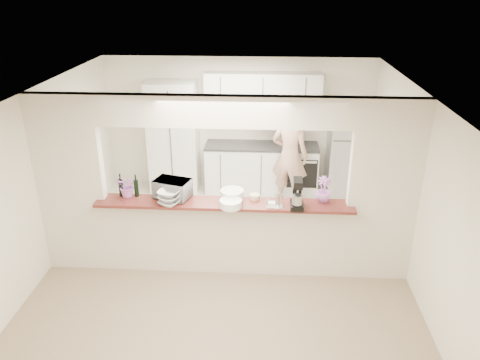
# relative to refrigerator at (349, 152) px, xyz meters

# --- Properties ---
(floor) EXTENTS (6.00, 6.00, 0.00)m
(floor) POSITION_rel_refrigerator_xyz_m (-2.05, -2.65, -0.85)
(floor) COLOR #998968
(floor) RESTS_ON ground
(tile_overlay) EXTENTS (5.00, 2.90, 0.01)m
(tile_overlay) POSITION_rel_refrigerator_xyz_m (-2.05, -1.10, -0.84)
(tile_overlay) COLOR beige
(tile_overlay) RESTS_ON floor
(partition) EXTENTS (5.00, 0.15, 2.50)m
(partition) POSITION_rel_refrigerator_xyz_m (-2.05, -2.65, 0.63)
(partition) COLOR beige
(partition) RESTS_ON floor
(bar_counter) EXTENTS (3.40, 0.38, 1.09)m
(bar_counter) POSITION_rel_refrigerator_xyz_m (-2.05, -2.65, -0.27)
(bar_counter) COLOR beige
(bar_counter) RESTS_ON floor
(kitchen_cabinets) EXTENTS (3.15, 0.62, 2.25)m
(kitchen_cabinets) POSITION_rel_refrigerator_xyz_m (-2.24, 0.07, 0.12)
(kitchen_cabinets) COLOR silver
(kitchen_cabinets) RESTS_ON floor
(refrigerator) EXTENTS (0.75, 0.70, 1.70)m
(refrigerator) POSITION_rel_refrigerator_xyz_m (0.00, 0.00, 0.00)
(refrigerator) COLOR #B4B4B9
(refrigerator) RESTS_ON floor
(flower_left) EXTENTS (0.35, 0.32, 0.31)m
(flower_left) POSITION_rel_refrigerator_xyz_m (-3.35, -2.60, 0.39)
(flower_left) COLOR #DC74CF
(flower_left) RESTS_ON bar_counter
(wine_bottle_a) EXTENTS (0.06, 0.06, 0.32)m
(wine_bottle_a) POSITION_rel_refrigerator_xyz_m (-3.45, -2.58, 0.36)
(wine_bottle_a) COLOR black
(wine_bottle_a) RESTS_ON bar_counter
(wine_bottle_b) EXTENTS (0.06, 0.06, 0.31)m
(wine_bottle_b) POSITION_rel_refrigerator_xyz_m (-3.24, -2.58, 0.36)
(wine_bottle_b) COLOR black
(wine_bottle_b) RESTS_ON bar_counter
(toaster_oven) EXTENTS (0.53, 0.43, 0.26)m
(toaster_oven) POSITION_rel_refrigerator_xyz_m (-2.75, -2.60, 0.37)
(toaster_oven) COLOR #9E9EA3
(toaster_oven) RESTS_ON bar_counter
(serving_bowls) EXTENTS (0.35, 0.35, 0.20)m
(serving_bowls) POSITION_rel_refrigerator_xyz_m (-2.75, -2.82, 0.34)
(serving_bowls) COLOR white
(serving_bowls) RESTS_ON bar_counter
(plate_stack_a) EXTENTS (0.31, 0.31, 0.14)m
(plate_stack_a) POSITION_rel_refrigerator_xyz_m (-1.95, -2.62, 0.31)
(plate_stack_a) COLOR white
(plate_stack_a) RESTS_ON bar_counter
(plate_stack_b) EXTENTS (0.29, 0.29, 0.10)m
(plate_stack_b) POSITION_rel_refrigerator_xyz_m (-1.95, -2.84, 0.29)
(plate_stack_b) COLOR white
(plate_stack_b) RESTS_ON bar_counter
(red_bowl) EXTENTS (0.14, 0.14, 0.06)m
(red_bowl) POSITION_rel_refrigerator_xyz_m (-1.97, -2.68, 0.27)
(red_bowl) COLOR maroon
(red_bowl) RESTS_ON bar_counter
(tan_bowl) EXTENTS (0.13, 0.13, 0.06)m
(tan_bowl) POSITION_rel_refrigerator_xyz_m (-1.65, -2.57, 0.27)
(tan_bowl) COLOR #C9B98D
(tan_bowl) RESTS_ON bar_counter
(utensil_caddy) EXTENTS (0.22, 0.13, 0.20)m
(utensil_caddy) POSITION_rel_refrigerator_xyz_m (-1.38, -2.80, 0.32)
(utensil_caddy) COLOR silver
(utensil_caddy) RESTS_ON bar_counter
(stand_mixer) EXTENTS (0.17, 0.27, 0.40)m
(stand_mixer) POSITION_rel_refrigerator_xyz_m (-1.11, -2.79, 0.42)
(stand_mixer) COLOR black
(stand_mixer) RESTS_ON bar_counter
(flower_right) EXTENTS (0.24, 0.24, 0.35)m
(flower_right) POSITION_rel_refrigerator_xyz_m (-0.75, -2.60, 0.41)
(flower_right) COLOR #BE68C2
(flower_right) RESTS_ON bar_counter
(person) EXTENTS (0.76, 0.62, 1.80)m
(person) POSITION_rel_refrigerator_xyz_m (-1.10, -0.44, 0.05)
(person) COLOR tan
(person) RESTS_ON floor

